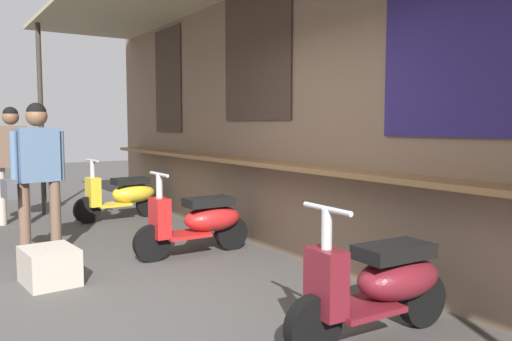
% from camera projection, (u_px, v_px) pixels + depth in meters
% --- Properties ---
extents(ground_plane, '(34.60, 34.60, 0.00)m').
position_uv_depth(ground_plane, '(158.00, 308.00, 4.15)').
color(ground_plane, '#474442').
extents(market_stall_facade, '(12.36, 2.14, 3.33)m').
position_uv_depth(market_stall_facade, '(337.00, 89.00, 5.01)').
color(market_stall_facade, '#7F6651').
rests_on(market_stall_facade, ground_plane).
extents(scooter_yellow, '(0.48, 1.40, 0.97)m').
position_uv_depth(scooter_yellow, '(124.00, 195.00, 8.09)').
color(scooter_yellow, gold).
rests_on(scooter_yellow, ground_plane).
extents(scooter_red, '(0.46, 1.40, 0.97)m').
position_uv_depth(scooter_red, '(199.00, 221.00, 5.87)').
color(scooter_red, red).
rests_on(scooter_red, ground_plane).
extents(scooter_maroon, '(0.46, 1.40, 0.97)m').
position_uv_depth(scooter_maroon, '(381.00, 283.00, 3.55)').
color(scooter_maroon, maroon).
rests_on(scooter_maroon, ground_plane).
extents(shopper_with_handbag, '(0.33, 0.68, 1.73)m').
position_uv_depth(shopper_with_handbag, '(37.00, 163.00, 5.70)').
color(shopper_with_handbag, brown).
rests_on(shopper_with_handbag, ground_plane).
extents(shopper_browsing, '(0.27, 0.68, 1.75)m').
position_uv_depth(shopper_browsing, '(11.00, 152.00, 7.57)').
color(shopper_browsing, '#ADA393').
rests_on(shopper_browsing, ground_plane).
extents(merchandise_crate, '(0.59, 0.49, 0.34)m').
position_uv_depth(merchandise_crate, '(49.00, 266.00, 4.79)').
color(merchandise_crate, '#B2A899').
rests_on(merchandise_crate, ground_plane).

